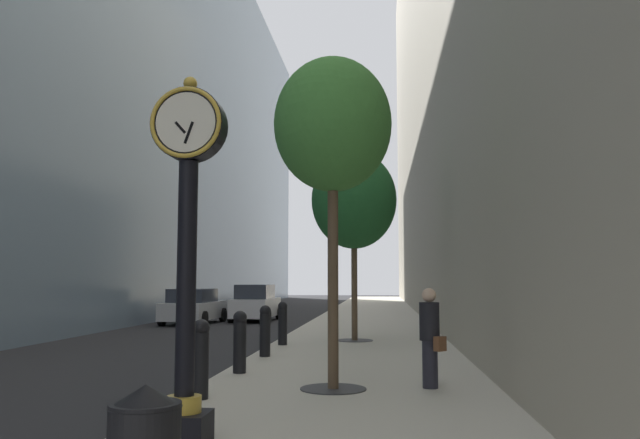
% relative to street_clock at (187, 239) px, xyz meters
% --- Properties ---
extents(ground_plane, '(110.00, 110.00, 0.00)m').
position_rel_street_clock_xyz_m(ground_plane, '(-0.98, 21.46, -2.41)').
color(ground_plane, '#262628').
rests_on(ground_plane, ground).
extents(sidewalk_right, '(5.12, 80.00, 0.14)m').
position_rel_street_clock_xyz_m(sidewalk_right, '(1.58, 24.46, -2.34)').
color(sidewalk_right, beige).
rests_on(sidewalk_right, ground).
extents(building_block_left, '(9.00, 80.00, 25.80)m').
position_rel_street_clock_xyz_m(building_block_left, '(-12.80, 24.46, 10.49)').
color(building_block_left, slate).
rests_on(building_block_left, ground).
extents(street_clock, '(0.84, 0.55, 4.14)m').
position_rel_street_clock_xyz_m(street_clock, '(0.00, 0.00, 0.00)').
color(street_clock, black).
rests_on(street_clock, sidewalk_right).
extents(bollard_third, '(0.27, 0.27, 1.20)m').
position_rel_street_clock_xyz_m(bollard_third, '(-0.59, 2.68, -1.64)').
color(bollard_third, black).
rests_on(bollard_third, sidewalk_right).
extents(bollard_fourth, '(0.27, 0.27, 1.20)m').
position_rel_street_clock_xyz_m(bollard_fourth, '(-0.59, 5.41, -1.64)').
color(bollard_fourth, black).
rests_on(bollard_fourth, sidewalk_right).
extents(bollard_fifth, '(0.27, 0.27, 1.20)m').
position_rel_street_clock_xyz_m(bollard_fifth, '(-0.59, 8.13, -1.64)').
color(bollard_fifth, black).
rests_on(bollard_fifth, sidewalk_right).
extents(bollard_sixth, '(0.27, 0.27, 1.20)m').
position_rel_street_clock_xyz_m(bollard_sixth, '(-0.59, 10.86, -1.64)').
color(bollard_sixth, black).
rests_on(bollard_sixth, sidewalk_right).
extents(street_tree_near, '(2.03, 2.03, 5.64)m').
position_rel_street_clock_xyz_m(street_tree_near, '(1.37, 3.73, 2.16)').
color(street_tree_near, '#333335').
rests_on(street_tree_near, sidewalk_right).
extents(street_tree_mid_near, '(2.59, 2.59, 5.73)m').
position_rel_street_clock_xyz_m(street_tree_mid_near, '(1.37, 12.29, 1.95)').
color(street_tree_mid_near, '#333335').
rests_on(street_tree_mid_near, sidewalk_right).
extents(pedestrian_walking, '(0.51, 0.51, 1.67)m').
position_rel_street_clock_xyz_m(pedestrian_walking, '(2.99, 4.01, -1.39)').
color(pedestrian_walking, '#23232D').
rests_on(pedestrian_walking, sidewalk_right).
extents(car_white_near, '(1.94, 4.36, 1.73)m').
position_rel_street_clock_xyz_m(car_white_near, '(-3.81, 23.24, -1.57)').
color(car_white_near, silver).
rests_on(car_white_near, ground).
extents(car_silver_mid, '(2.15, 4.47, 1.56)m').
position_rel_street_clock_xyz_m(car_silver_mid, '(-6.21, 21.08, -1.64)').
color(car_silver_mid, '#B7BABF').
rests_on(car_silver_mid, ground).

